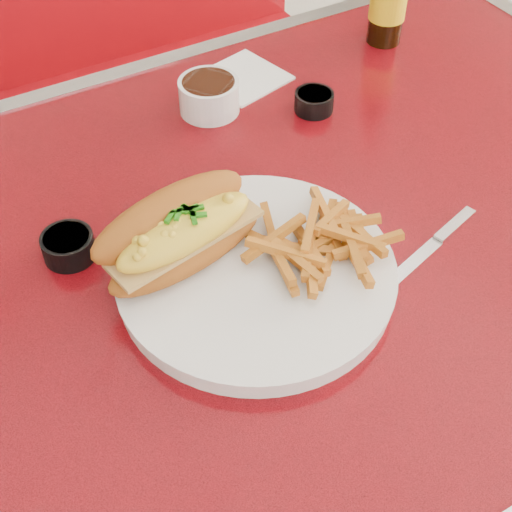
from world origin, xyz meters
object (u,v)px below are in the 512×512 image
dinner_plate (256,274)px  sauce_cup_left (68,245)px  mac_hoagie (180,232)px  knife (433,245)px  sauce_cup_right (314,101)px  gravy_ramekin (209,95)px  booth_bench_far (97,166)px  fork (289,227)px  diner_table (279,314)px

dinner_plate → sauce_cup_left: bearing=139.5°
mac_hoagie → sauce_cup_left: mac_hoagie is taller
sauce_cup_left → knife: bearing=-27.8°
sauce_cup_right → knife: size_ratio=0.31×
gravy_ramekin → sauce_cup_left: (-0.26, -0.17, -0.01)m
booth_bench_far → fork: bearing=-90.4°
gravy_ramekin → knife: size_ratio=0.53×
dinner_plate → fork: same height
mac_hoagie → dinner_plate: bearing=-54.1°
fork → knife: bearing=-147.4°
knife → gravy_ramekin: bearing=89.2°
dinner_plate → sauce_cup_right: (0.23, 0.24, 0.00)m
diner_table → fork: size_ratio=7.78×
gravy_ramekin → sauce_cup_right: (0.13, -0.07, -0.01)m
diner_table → gravy_ramekin: bearing=82.4°
diner_table → mac_hoagie: (-0.13, -0.00, 0.22)m
sauce_cup_right → gravy_ramekin: bearing=150.4°
mac_hoagie → gravy_ramekin: mac_hoagie is taller
diner_table → mac_hoagie: 0.25m
booth_bench_far → sauce_cup_left: booth_bench_far is taller
diner_table → sauce_cup_right: (0.16, 0.18, 0.18)m
dinner_plate → knife: dinner_plate is taller
fork → sauce_cup_right: (0.16, 0.20, -0.01)m
dinner_plate → fork: bearing=29.4°
dinner_plate → knife: 0.21m
dinner_plate → sauce_cup_left: (-0.16, 0.14, 0.00)m
mac_hoagie → fork: bearing=-20.0°
sauce_cup_left → sauce_cup_right: bearing=14.4°
sauce_cup_right → knife: bearing=-95.3°
mac_hoagie → knife: mac_hoagie is taller
diner_table → sauce_cup_left: 0.30m
mac_hoagie → fork: size_ratio=1.30×
fork → gravy_ramekin: bearing=-32.5°
sauce_cup_left → diner_table: bearing=-18.9°
gravy_ramekin → knife: 0.38m
gravy_ramekin → knife: (0.10, -0.36, -0.02)m
fork → sauce_cup_left: (-0.22, 0.10, -0.01)m
mac_hoagie → sauce_cup_left: 0.14m
fork → knife: size_ratio=0.85×
knife → fork: bearing=130.9°
booth_bench_far → sauce_cup_right: size_ratio=20.91×
knife → booth_bench_far: bearing=82.1°
booth_bench_far → fork: 0.97m
diner_table → knife: (0.13, -0.11, 0.16)m
sauce_cup_left → dinner_plate: bearing=-40.5°
gravy_ramekin → sauce_cup_right: 0.14m
sauce_cup_left → sauce_cup_right: size_ratio=1.07×
fork → gravy_ramekin: size_ratio=1.61×
diner_table → sauce_cup_right: bearing=48.3°
knife → sauce_cup_right: bearing=68.7°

